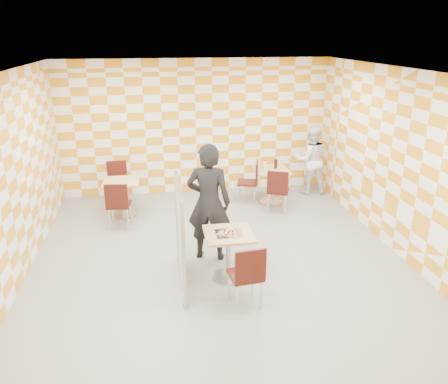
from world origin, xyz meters
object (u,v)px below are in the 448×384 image
object	(u,v)px
chair_empty_far	(118,179)
man_dark	(209,203)
man_white	(311,160)
second_table	(272,180)
chair_second_front	(278,188)
chair_second_side	(252,179)
empty_table	(122,192)
main_table	(228,248)
partition	(180,235)
sport_bottle	(265,165)
chair_main_front	(248,272)
chair_empty_near	(118,202)
soda_bottle	(276,164)

from	to	relation	value
chair_empty_far	man_dark	bearing A→B (deg)	-59.32
chair_empty_far	man_white	world-z (taller)	man_white
second_table	chair_second_front	xyz separation A→B (m)	(-0.03, -0.59, 0.04)
chair_second_side	man_white	world-z (taller)	man_white
empty_table	chair_second_front	xyz separation A→B (m)	(3.12, -0.35, 0.04)
main_table	man_white	xyz separation A→B (m)	(2.49, 3.39, 0.29)
main_table	chair_empty_far	bearing A→B (deg)	117.88
chair_second_side	partition	size ratio (longest dim) A/B	0.60
empty_table	sport_bottle	xyz separation A→B (m)	(3.01, 0.35, 0.33)
chair_main_front	chair_empty_near	xyz separation A→B (m)	(-1.85, 2.88, 0.00)
partition	chair_empty_far	bearing A→B (deg)	107.83
chair_second_front	sport_bottle	xyz separation A→B (m)	(-0.11, 0.70, 0.29)
second_table	soda_bottle	distance (m)	0.36
man_white	sport_bottle	bearing A→B (deg)	21.30
chair_second_front	man_white	world-z (taller)	man_white
second_table	man_white	size ratio (longest dim) A/B	0.47
second_table	empty_table	world-z (taller)	same
sport_bottle	chair_main_front	bearing A→B (deg)	-107.33
man_dark	sport_bottle	distance (m)	2.79
chair_second_side	man_dark	world-z (taller)	man_dark
main_table	second_table	xyz separation A→B (m)	(1.46, 2.95, 0.00)
chair_second_front	chair_second_side	bearing A→B (deg)	120.61
chair_second_side	man_dark	bearing A→B (deg)	-118.11
chair_empty_near	soda_bottle	distance (m)	3.43
second_table	partition	distance (m)	3.69
chair_empty_near	man_dark	xyz separation A→B (m)	(1.53, -1.37, 0.42)
chair_second_front	man_white	size ratio (longest dim) A/B	0.58
main_table	man_white	bearing A→B (deg)	53.74
chair_empty_near	chair_empty_far	distance (m)	1.37
man_white	soda_bottle	world-z (taller)	man_white
chair_empty_near	partition	xyz separation A→B (m)	(1.02, -2.10, 0.25)
chair_second_front	empty_table	bearing A→B (deg)	173.62
chair_second_side	chair_empty_far	xyz separation A→B (m)	(-2.86, 0.43, 0.00)
partition	soda_bottle	xyz separation A→B (m)	(2.26, 3.03, 0.06)
man_dark	soda_bottle	world-z (taller)	man_dark
partition	chair_main_front	bearing A→B (deg)	-43.31
empty_table	soda_bottle	distance (m)	3.28
chair_main_front	partition	bearing A→B (deg)	136.69
chair_empty_near	sport_bottle	size ratio (longest dim) A/B	4.62
sport_bottle	empty_table	bearing A→B (deg)	-173.44
empty_table	main_table	bearing A→B (deg)	-57.90
man_dark	man_white	distance (m)	3.81
second_table	chair_empty_near	bearing A→B (deg)	-164.81
chair_second_front	partition	size ratio (longest dim) A/B	0.60
chair_second_side	chair_main_front	bearing A→B (deg)	-103.52
chair_empty_far	main_table	bearing A→B (deg)	-62.12
second_table	chair_empty_far	bearing A→B (deg)	171.35
main_table	chair_empty_near	bearing A→B (deg)	129.75
main_table	man_dark	size ratio (longest dim) A/B	0.39
chair_second_side	sport_bottle	distance (m)	0.41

